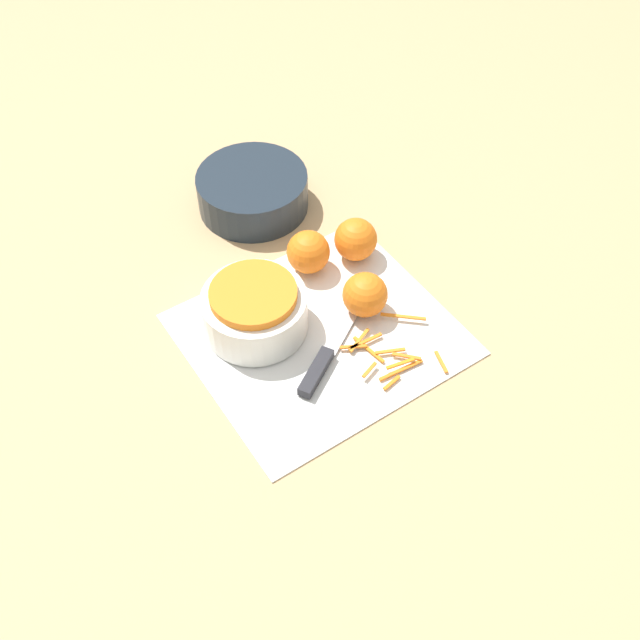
{
  "coord_description": "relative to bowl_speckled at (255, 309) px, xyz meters",
  "views": [
    {
      "loc": [
        -0.4,
        -0.6,
        0.89
      ],
      "look_at": [
        0.0,
        0.0,
        0.04
      ],
      "focal_mm": 42.0,
      "sensor_mm": 36.0,
      "label": 1
    }
  ],
  "objects": [
    {
      "name": "ground_plane",
      "position": [
        0.07,
        -0.07,
        -0.05
      ],
      "size": [
        4.0,
        4.0,
        0.0
      ],
      "primitive_type": "plane",
      "color": "tan"
    },
    {
      "name": "cutting_board",
      "position": [
        0.07,
        -0.07,
        -0.04
      ],
      "size": [
        0.38,
        0.35,
        0.01
      ],
      "color": "silver",
      "rests_on": "ground_plane"
    },
    {
      "name": "bowl_speckled",
      "position": [
        0.0,
        0.0,
        0.0
      ],
      "size": [
        0.16,
        0.16,
        0.08
      ],
      "color": "silver",
      "rests_on": "cutting_board"
    },
    {
      "name": "bowl_dark",
      "position": [
        0.14,
        0.25,
        -0.01
      ],
      "size": [
        0.19,
        0.19,
        0.07
      ],
      "color": "#1E2833",
      "rests_on": "ground_plane"
    },
    {
      "name": "knife",
      "position": [
        0.05,
        -0.12,
        -0.03
      ],
      "size": [
        0.19,
        0.13,
        0.02
      ],
      "rotation": [
        0.0,
        0.0,
        0.55
      ],
      "color": "#232328",
      "rests_on": "cutting_board"
    },
    {
      "name": "orange_left",
      "position": [
        0.14,
        0.06,
        -0.0
      ],
      "size": [
        0.07,
        0.07,
        0.07
      ],
      "color": "orange",
      "rests_on": "cutting_board"
    },
    {
      "name": "orange_right",
      "position": [
        0.16,
        -0.07,
        -0.0
      ],
      "size": [
        0.07,
        0.07,
        0.07
      ],
      "color": "orange",
      "rests_on": "cutting_board"
    },
    {
      "name": "orange_back",
      "position": [
        0.22,
        0.04,
        -0.0
      ],
      "size": [
        0.07,
        0.07,
        0.07
      ],
      "color": "orange",
      "rests_on": "cutting_board"
    },
    {
      "name": "peel_pile",
      "position": [
        0.14,
        -0.15,
        -0.03
      ],
      "size": [
        0.15,
        0.14,
        0.01
      ],
      "color": "orange",
      "rests_on": "cutting_board"
    }
  ]
}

